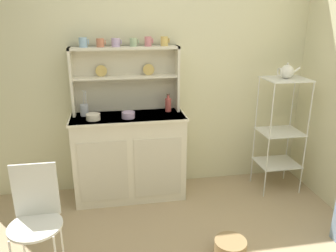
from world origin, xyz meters
The scene contains 17 objects.
wall_back centered at (0.00, 1.62, 1.25)m, with size 3.84×0.05×2.50m, color beige.
hutch_cabinet centered at (-0.31, 1.37, 0.44)m, with size 1.11×0.45×0.87m.
hutch_shelf_unit centered at (-0.31, 1.53, 1.24)m, with size 1.04×0.18×0.64m.
bakers_rack centered at (1.24, 1.26, 0.72)m, with size 0.42×0.35×1.20m.
wire_chair centered at (-1.02, 0.34, 0.52)m, with size 0.36×0.36×0.85m.
floor_basket centered at (0.38, 0.30, 0.07)m, with size 0.25×0.25×0.14m, color #93754C.
cup_sky_0 centered at (-0.69, 1.49, 1.55)m, with size 0.09×0.08×0.09m.
cup_terracotta_1 centered at (-0.53, 1.49, 1.55)m, with size 0.09×0.07×0.08m.
cup_lilac_2 centered at (-0.39, 1.49, 1.55)m, with size 0.09×0.08×0.08m.
cup_sage_3 centered at (-0.23, 1.49, 1.55)m, with size 0.09×0.07×0.08m.
cup_rose_4 centered at (-0.09, 1.49, 1.55)m, with size 0.08×0.07×0.09m.
cup_gold_5 centered at (0.07, 1.49, 1.55)m, with size 0.08×0.07×0.09m.
bowl_mixing_large centered at (-0.64, 1.29, 0.89)m, with size 0.13×0.13×0.06m, color silver.
bowl_floral_medium centered at (-0.31, 1.29, 0.89)m, with size 0.12×0.12×0.06m, color #B79ECC.
jam_bottle centered at (0.10, 1.45, 0.94)m, with size 0.06×0.06×0.18m.
utensil_jar centered at (-0.73, 1.45, 0.93)m, with size 0.08×0.08×0.24m.
porcelain_teapot centered at (1.24, 1.26, 1.26)m, with size 0.22×0.13×0.15m.
Camera 1 is at (-0.48, -1.78, 1.82)m, focal length 36.16 mm.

